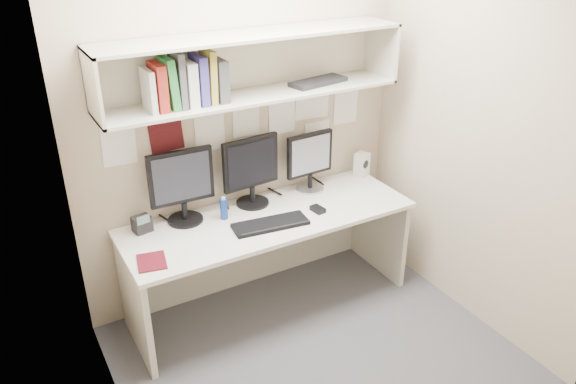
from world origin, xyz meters
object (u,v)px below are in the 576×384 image
desk (269,261)px  keyboard (270,224)px  monitor_right (310,159)px  speaker (362,164)px  maroon_notebook (152,262)px  monitor_center (251,169)px  desk_phone (142,224)px  monitor_left (182,184)px

desk → keyboard: 0.40m
monitor_right → speaker: monitor_right is taller
keyboard → monitor_right: bearing=41.2°
speaker → desk: bearing=172.2°
keyboard → maroon_notebook: keyboard is taller
keyboard → speaker: size_ratio=2.66×
monitor_center → desk_phone: bearing=175.3°
desk → monitor_center: monitor_center is taller
speaker → maroon_notebook: (-1.81, -0.39, -0.09)m
keyboard → speaker: 1.06m
maroon_notebook → keyboard: bearing=14.3°
speaker → maroon_notebook: bearing=171.1°
monitor_left → desk_phone: bearing=-177.6°
maroon_notebook → desk_phone: (0.06, 0.38, 0.05)m
monitor_right → keyboard: size_ratio=0.88×
monitor_right → desk_phone: (-1.27, -0.00, -0.19)m
monitor_left → monitor_right: 0.98m
monitor_right → monitor_left: bearing=176.7°
speaker → maroon_notebook: speaker is taller
keyboard → desk_phone: (-0.75, 0.35, 0.04)m
desk → speaker: bearing=13.2°
maroon_notebook → desk_phone: size_ratio=1.47×
maroon_notebook → speaker: bearing=23.7°
desk → monitor_left: bearing=157.0°
desk → desk_phone: bearing=164.9°
maroon_notebook → desk_phone: bearing=92.4°
speaker → desk_phone: bearing=159.1°
monitor_right → desk_phone: monitor_right is taller
monitor_left → monitor_right: monitor_left is taller
monitor_right → speaker: (0.48, 0.00, -0.15)m
monitor_right → monitor_center: bearing=176.7°
keyboard → desk_phone: desk_phone is taller
monitor_left → monitor_right: (0.98, 0.00, -0.03)m
maroon_notebook → desk_phone: 0.39m
desk → monitor_left: (-0.52, 0.22, 0.63)m
monitor_center → desk_phone: 0.82m
desk → monitor_left: monitor_left is taller
desk → desk_phone: size_ratio=14.66×
desk → maroon_notebook: bearing=-169.0°
maroon_notebook → monitor_right: bearing=27.8°
keyboard → monitor_left: bearing=150.1°
monitor_right → desk_phone: 1.28m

